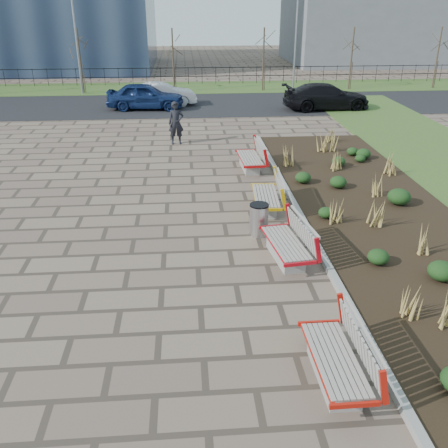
{
  "coord_description": "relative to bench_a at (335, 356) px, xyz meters",
  "views": [
    {
      "loc": [
        0.63,
        -7.95,
        5.96
      ],
      "look_at": [
        1.5,
        3.0,
        0.9
      ],
      "focal_mm": 40.0,
      "sensor_mm": 36.0,
      "label": 1
    }
  ],
  "objects": [
    {
      "name": "bench_d",
      "position": [
        0.0,
        11.32,
        0.0
      ],
      "size": [
        1.0,
        2.14,
        1.0
      ],
      "primitive_type": null,
      "rotation": [
        0.0,
        0.0,
        0.05
      ],
      "color": "#B60C0D",
      "rests_on": "ground"
    },
    {
      "name": "lamp_west",
      "position": [
        -9.0,
        27.5,
        2.54
      ],
      "size": [
        0.24,
        0.6,
        6.0
      ],
      "primitive_type": null,
      "color": "gray",
      "rests_on": "grass_verge_far"
    },
    {
      "name": "road",
      "position": [
        -3.0,
        23.5,
        -0.49
      ],
      "size": [
        80.0,
        7.0,
        0.02
      ],
      "primitive_type": "cube",
      "color": "black",
      "rests_on": "ground"
    },
    {
      "name": "ground",
      "position": [
        -3.0,
        1.5,
        -0.5
      ],
      "size": [
        120.0,
        120.0,
        0.0
      ],
      "primitive_type": "plane",
      "color": "#6E5C4C",
      "rests_on": "ground"
    },
    {
      "name": "building_grey",
      "position": [
        17.0,
        43.5,
        4.5
      ],
      "size": [
        18.0,
        12.0,
        10.0
      ],
      "primitive_type": "cube",
      "color": "slate",
      "rests_on": "ground"
    },
    {
      "name": "car_silver",
      "position": [
        -3.65,
        23.41,
        0.17
      ],
      "size": [
        4.1,
        1.87,
        1.3
      ],
      "primitive_type": "imported",
      "rotation": [
        0.0,
        0.0,
        1.7
      ],
      "color": "#A8ABB0",
      "rests_on": "road"
    },
    {
      "name": "tree_f",
      "position": [
        15.0,
        28.0,
        1.54
      ],
      "size": [
        1.4,
        1.4,
        4.0
      ],
      "primitive_type": null,
      "color": "#4C3D2D",
      "rests_on": "grass_verge_far"
    },
    {
      "name": "tree_e",
      "position": [
        9.0,
        28.0,
        1.54
      ],
      "size": [
        1.4,
        1.4,
        4.0
      ],
      "primitive_type": null,
      "color": "#4C3D2D",
      "rests_on": "grass_verge_far"
    },
    {
      "name": "grass_verge_far",
      "position": [
        -3.0,
        29.5,
        -0.48
      ],
      "size": [
        80.0,
        5.0,
        0.04
      ],
      "primitive_type": "cube",
      "color": "#33511E",
      "rests_on": "ground"
    },
    {
      "name": "tree_c",
      "position": [
        -3.0,
        28.0,
        1.54
      ],
      "size": [
        1.4,
        1.4,
        4.0
      ],
      "primitive_type": null,
      "color": "#4C3D2D",
      "rests_on": "grass_verge_far"
    },
    {
      "name": "lamp_east",
      "position": [
        5.0,
        27.5,
        2.54
      ],
      "size": [
        0.24,
        0.6,
        6.0
      ],
      "primitive_type": null,
      "color": "gray",
      "rests_on": "grass_verge_far"
    },
    {
      "name": "railing_fence",
      "position": [
        -3.0,
        31.0,
        0.14
      ],
      "size": [
        44.0,
        0.1,
        1.2
      ],
      "primitive_type": null,
      "color": "black",
      "rests_on": "grass_verge_far"
    },
    {
      "name": "tree_d",
      "position": [
        3.0,
        28.0,
        1.54
      ],
      "size": [
        1.4,
        1.4,
        4.0
      ],
      "primitive_type": null,
      "color": "#4C3D2D",
      "rests_on": "grass_verge_far"
    },
    {
      "name": "tree_b",
      "position": [
        -9.0,
        28.0,
        1.54
      ],
      "size": [
        1.4,
        1.4,
        4.0
      ],
      "primitive_type": null,
      "color": "#4C3D2D",
      "rests_on": "grass_verge_far"
    },
    {
      "name": "car_black",
      "position": [
        5.69,
        21.67,
        0.23
      ],
      "size": [
        5.01,
        2.32,
        1.42
      ],
      "primitive_type": "imported",
      "rotation": [
        0.0,
        0.0,
        1.64
      ],
      "color": "black",
      "rests_on": "road"
    },
    {
      "name": "planting_curb",
      "position": [
        0.92,
        6.5,
        -0.42
      ],
      "size": [
        0.16,
        18.0,
        0.15
      ],
      "primitive_type": "cube",
      "color": "gray",
      "rests_on": "ground"
    },
    {
      "name": "planting_bed",
      "position": [
        3.25,
        6.5,
        -0.45
      ],
      "size": [
        4.5,
        18.0,
        0.1
      ],
      "primitive_type": "cube",
      "color": "black",
      "rests_on": "ground"
    },
    {
      "name": "pedestrian",
      "position": [
        -2.75,
        15.06,
        0.42
      ],
      "size": [
        0.71,
        0.51,
        1.83
      ],
      "primitive_type": "imported",
      "rotation": [
        0.0,
        0.0,
        0.12
      ],
      "color": "black",
      "rests_on": "ground"
    },
    {
      "name": "bench_a",
      "position": [
        0.0,
        0.0,
        0.0
      ],
      "size": [
        0.92,
        2.11,
        1.0
      ],
      "primitive_type": null,
      "rotation": [
        0.0,
        0.0,
        0.01
      ],
      "color": "red",
      "rests_on": "ground"
    },
    {
      "name": "litter_bin",
      "position": [
        -0.46,
        5.7,
        -0.06
      ],
      "size": [
        0.5,
        0.5,
        0.87
      ],
      "primitive_type": "cylinder",
      "color": "#B2B2B7",
      "rests_on": "ground"
    },
    {
      "name": "bench_c",
      "position": [
        0.0,
        7.44,
        0.0
      ],
      "size": [
        1.04,
        2.16,
        1.0
      ],
      "primitive_type": null,
      "rotation": [
        0.0,
        0.0,
        -0.07
      ],
      "color": "#DBA50B",
      "rests_on": "ground"
    },
    {
      "name": "bench_b",
      "position": [
        0.0,
        4.27,
        0.0
      ],
      "size": [
        1.16,
        2.2,
        1.0
      ],
      "primitive_type": null,
      "rotation": [
        0.0,
        0.0,
        0.13
      ],
      "color": "red",
      "rests_on": "ground"
    },
    {
      "name": "car_blue",
      "position": [
        -4.55,
        22.51,
        0.25
      ],
      "size": [
        4.4,
        1.99,
        1.47
      ],
      "primitive_type": "imported",
      "rotation": [
        0.0,
        0.0,
        1.51
      ],
      "color": "#122350",
      "rests_on": "road"
    }
  ]
}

